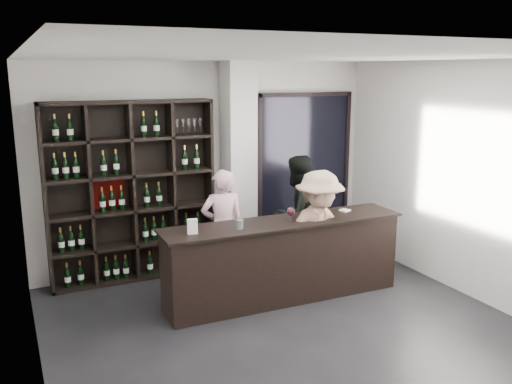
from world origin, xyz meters
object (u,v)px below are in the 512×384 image
taster_pink (223,228)px  taster_black (297,215)px  wine_shelf (132,192)px  customer (319,235)px  tasting_counter (284,260)px

taster_pink → taster_black: bearing=-170.7°
wine_shelf → customer: size_ratio=1.49×
tasting_counter → taster_pink: size_ratio=1.96×
taster_black → customer: size_ratio=1.03×
tasting_counter → taster_black: 1.01m
tasting_counter → customer: 0.52m
wine_shelf → taster_pink: wine_shelf is taller
wine_shelf → customer: 2.52m
taster_pink → customer: 1.27m
customer → taster_black: bearing=74.8°
taster_black → wine_shelf: bearing=-35.0°
wine_shelf → tasting_counter: bearing=-44.3°
wine_shelf → taster_pink: bearing=-35.6°
wine_shelf → taster_black: size_ratio=1.45×
taster_pink → taster_black: taster_black is taller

